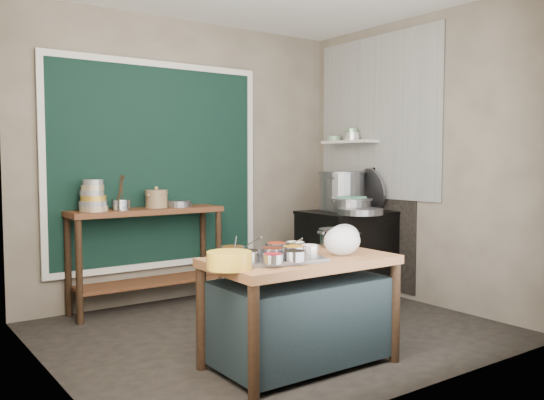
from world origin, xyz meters
TOP-DOWN VIEW (x-y plane):
  - floor at (0.00, 0.00)m, footprint 3.50×3.00m
  - back_wall at (0.00, 1.51)m, footprint 3.50×0.02m
  - left_wall at (-1.76, 0.00)m, footprint 0.02×3.00m
  - right_wall at (1.76, 0.00)m, footprint 0.02×3.00m
  - curtain_panel at (-0.35, 1.47)m, footprint 2.10×0.02m
  - curtain_frame at (-0.35, 1.46)m, footprint 2.22×0.03m
  - tile_panel at (1.74, 0.55)m, footprint 0.02×1.70m
  - soot_patch at (1.74, 0.65)m, footprint 0.01×1.30m
  - wall_shelf at (1.63, 0.85)m, footprint 0.22×0.70m
  - prep_table at (-0.32, -0.75)m, footprint 1.26×0.73m
  - back_counter at (-0.55, 1.28)m, footprint 1.45×0.40m
  - stove_block at (1.35, 0.55)m, footprint 0.90×0.68m
  - stove_top at (1.35, 0.55)m, footprint 0.92×0.69m
  - condiment_tray at (-0.54, -0.77)m, footprint 0.67×0.54m
  - condiment_bowls at (-0.56, -0.78)m, footprint 0.67×0.50m
  - yellow_basin at (-0.93, -0.84)m, footprint 0.34×0.34m
  - saucepan at (0.18, -0.55)m, footprint 0.26×0.26m
  - plastic_bag_a at (-0.04, -0.87)m, footprint 0.29×0.25m
  - plastic_bag_b at (0.18, -0.65)m, footprint 0.27×0.24m
  - bowl_stack at (-1.06, 1.26)m, footprint 0.25×0.25m
  - utensil_cup at (-0.81, 1.23)m, footprint 0.17×0.17m
  - ceramic_crock at (-0.44, 1.30)m, footprint 0.29×0.29m
  - wide_bowl at (-0.23, 1.26)m, footprint 0.24×0.24m
  - stock_pot at (1.41, 0.73)m, footprint 0.68×0.68m
  - pot_lid at (1.66, 0.53)m, footprint 0.21×0.46m
  - steamer at (1.30, 0.46)m, footprint 0.51×0.51m
  - green_cloth at (1.30, 0.46)m, footprint 0.24×0.19m
  - shallow_pan at (1.19, 0.22)m, footprint 0.56×0.56m
  - shelf_bowl_stack at (1.63, 0.81)m, footprint 0.16×0.16m
  - shelf_bowl_green at (1.63, 1.10)m, footprint 0.20×0.20m

SIDE VIEW (x-z plane):
  - floor at x=0.00m, z-range -0.02..0.00m
  - prep_table at x=-0.32m, z-range 0.00..0.75m
  - stove_block at x=1.35m, z-range 0.00..0.85m
  - back_counter at x=-0.55m, z-range 0.00..0.95m
  - soot_patch at x=1.74m, z-range 0.05..1.35m
  - condiment_tray at x=-0.54m, z-range 0.75..0.78m
  - yellow_basin at x=-0.93m, z-range 0.75..0.85m
  - condiment_bowls at x=-0.56m, z-range 0.77..0.84m
  - saucepan at x=0.18m, z-range 0.75..0.89m
  - plastic_bag_b at x=0.18m, z-range 0.75..0.93m
  - plastic_bag_a at x=-0.04m, z-range 0.75..0.95m
  - stove_top at x=1.35m, z-range 0.85..0.88m
  - shallow_pan at x=1.19m, z-range 0.88..0.94m
  - steamer at x=1.30m, z-range 0.88..1.02m
  - wide_bowl at x=-0.23m, z-range 0.95..1.01m
  - utensil_cup at x=-0.81m, z-range 0.95..1.05m
  - ceramic_crock at x=-0.44m, z-range 0.95..1.10m
  - green_cloth at x=1.30m, z-range 1.02..1.04m
  - bowl_stack at x=-1.06m, z-range 0.93..1.21m
  - stock_pot at x=1.41m, z-range 0.88..1.28m
  - pot_lid at x=1.66m, z-range 0.88..1.32m
  - curtain_panel at x=-0.35m, z-range 0.40..2.30m
  - curtain_frame at x=-0.35m, z-range 0.34..2.36m
  - back_wall at x=0.00m, z-range 0.00..2.80m
  - left_wall at x=-1.76m, z-range 0.00..2.80m
  - right_wall at x=1.76m, z-range 0.00..2.80m
  - wall_shelf at x=1.63m, z-range 1.59..1.61m
  - shelf_bowl_green at x=1.63m, z-range 1.61..1.67m
  - shelf_bowl_stack at x=1.63m, z-range 1.61..1.74m
  - tile_panel at x=1.74m, z-range 1.00..2.70m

